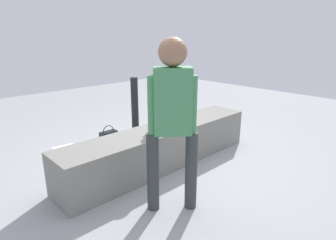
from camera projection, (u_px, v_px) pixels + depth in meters
The scene contains 12 objects.
ground_plane at pixel (163, 164), 3.84m from camera, with size 12.00×12.00×0.00m, color #989B9C.
concrete_ledge at pixel (163, 146), 3.76m from camera, with size 2.89×0.54×0.52m, color gray.
child_seated at pixel (166, 111), 3.66m from camera, with size 0.28×0.33×0.48m.
adult_standing at pixel (172, 112), 2.59m from camera, with size 0.41×0.37×1.67m.
cake_plate at pixel (157, 130), 3.52m from camera, with size 0.22×0.22×0.07m.
gift_bag at pixel (158, 139), 4.39m from camera, with size 0.24×0.13×0.31m.
railing_post at pixel (135, 120), 4.43m from camera, with size 0.36×0.36×1.06m.
water_bottle_near_gift at pixel (152, 123), 5.31m from camera, with size 0.07×0.07×0.18m.
water_bottle_far_side at pixel (150, 132), 4.78m from camera, with size 0.07×0.07×0.24m.
party_cup_red at pixel (179, 127), 5.22m from camera, with size 0.08×0.08×0.10m, color red.
cake_box_white at pixel (66, 153), 4.04m from camera, with size 0.30×0.30×0.13m, color white.
handbag_black_leather at pixel (109, 138), 4.42m from camera, with size 0.26×0.13×0.34m.
Camera 1 is at (-2.36, -2.58, 1.69)m, focal length 30.37 mm.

